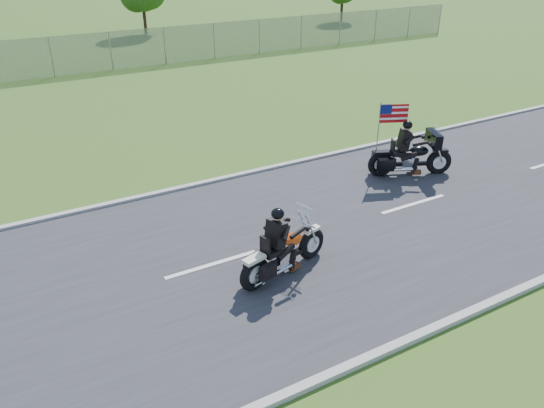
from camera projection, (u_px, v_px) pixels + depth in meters
ground at (288, 243)px, 12.74m from camera, size 420.00×420.00×0.00m
road at (288, 242)px, 12.73m from camera, size 120.00×8.00×0.04m
curb_north at (218, 180)px, 15.85m from camera, size 120.00×0.18×0.12m
curb_south at (404, 343)px, 9.58m from camera, size 120.00×0.18×0.12m
motorcycle_lead at (283, 253)px, 11.36m from camera, size 2.46×1.01×1.68m
motorcycle_follow at (410, 157)px, 16.01m from camera, size 2.46×1.39×2.18m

